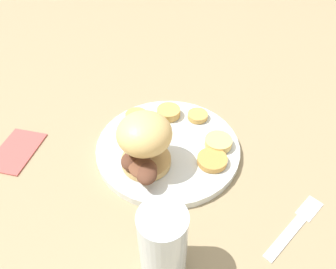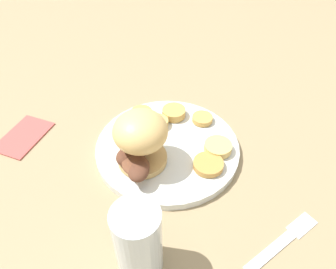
% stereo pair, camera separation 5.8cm
% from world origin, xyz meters
% --- Properties ---
extents(ground_plane, '(4.00, 4.00, 0.00)m').
position_xyz_m(ground_plane, '(0.00, 0.00, 0.00)').
color(ground_plane, '#937F5B').
extents(dinner_plate, '(0.26, 0.26, 0.02)m').
position_xyz_m(dinner_plate, '(0.00, 0.00, 0.01)').
color(dinner_plate, silver).
rests_on(dinner_plate, ground_plane).
extents(sandwich, '(0.11, 0.09, 0.10)m').
position_xyz_m(sandwich, '(0.04, -0.04, 0.07)').
color(sandwich, tan).
rests_on(sandwich, dinner_plate).
extents(potato_round_0, '(0.05, 0.05, 0.01)m').
position_xyz_m(potato_round_0, '(0.05, 0.07, 0.02)').
color(potato_round_0, '#BC8942').
rests_on(potato_round_0, dinner_plate).
extents(potato_round_1, '(0.05, 0.05, 0.01)m').
position_xyz_m(potato_round_1, '(0.01, 0.09, 0.02)').
color(potato_round_1, '#DBB766').
rests_on(potato_round_1, dinner_plate).
extents(potato_round_2, '(0.04, 0.04, 0.01)m').
position_xyz_m(potato_round_2, '(-0.08, -0.05, 0.02)').
color(potato_round_2, tan).
rests_on(potato_round_2, dinner_plate).
extents(potato_round_3, '(0.05, 0.05, 0.02)m').
position_xyz_m(potato_round_3, '(-0.08, 0.01, 0.02)').
color(potato_round_3, tan).
rests_on(potato_round_3, dinner_plate).
extents(potato_round_4, '(0.04, 0.04, 0.01)m').
position_xyz_m(potato_round_4, '(-0.07, 0.07, 0.02)').
color(potato_round_4, tan).
rests_on(potato_round_4, dinner_plate).
extents(potato_round_5, '(0.04, 0.04, 0.01)m').
position_xyz_m(potato_round_5, '(-0.05, -0.02, 0.02)').
color(potato_round_5, tan).
rests_on(potato_round_5, dinner_plate).
extents(fork, '(0.10, 0.13, 0.00)m').
position_xyz_m(fork, '(0.18, 0.17, 0.00)').
color(fork, silver).
rests_on(fork, ground_plane).
extents(drinking_glass, '(0.06, 0.06, 0.12)m').
position_xyz_m(drinking_glass, '(0.22, -0.04, 0.06)').
color(drinking_glass, silver).
rests_on(drinking_glass, ground_plane).
extents(napkin, '(0.12, 0.10, 0.01)m').
position_xyz_m(napkin, '(-0.04, -0.28, 0.00)').
color(napkin, '#B24C47').
rests_on(napkin, ground_plane).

